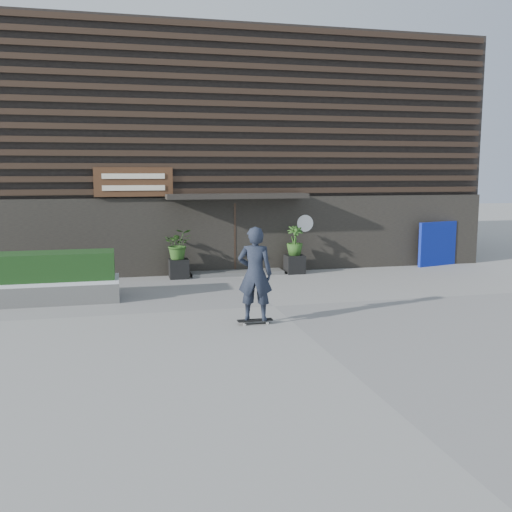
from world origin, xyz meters
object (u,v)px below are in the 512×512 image
object	(u,v)px
planter_pot_right	(295,264)
blue_tarp	(437,244)
planter_pot_left	(179,269)
skateboarder	(255,274)
raised_bed	(49,292)

from	to	relation	value
planter_pot_right	blue_tarp	distance (m)	5.42
planter_pot_left	planter_pot_right	bearing A→B (deg)	0.00
planter_pot_right	skateboarder	world-z (taller)	skateboarder
blue_tarp	planter_pot_right	bearing A→B (deg)	168.55
blue_tarp	skateboarder	size ratio (longest dim) A/B	0.77
planter_pot_left	blue_tarp	xyz separation A→B (m)	(9.19, 0.30, 0.48)
blue_tarp	skateboarder	xyz separation A→B (m)	(-8.14, -6.24, 0.34)
planter_pot_right	blue_tarp	world-z (taller)	blue_tarp
planter_pot_right	blue_tarp	size ratio (longest dim) A/B	0.36
planter_pot_right	blue_tarp	bearing A→B (deg)	3.19
planter_pot_left	raised_bed	bearing A→B (deg)	-144.23
planter_pot_left	raised_bed	size ratio (longest dim) A/B	0.17
planter_pot_right	raised_bed	distance (m)	7.83
planter_pot_left	raised_bed	world-z (taller)	planter_pot_left
planter_pot_left	planter_pot_right	xyz separation A→B (m)	(3.80, 0.00, 0.00)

